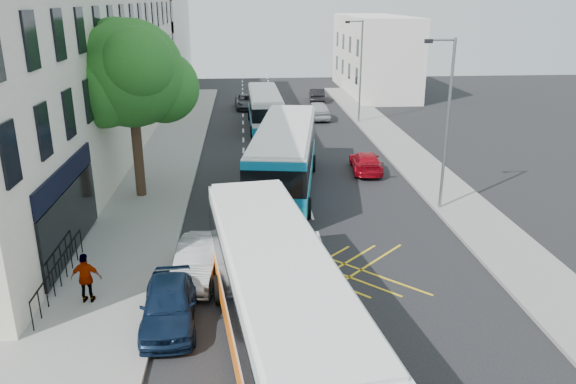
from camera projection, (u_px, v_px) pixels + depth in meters
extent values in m
plane|color=black|center=(362.00, 370.00, 15.63)|extent=(120.00, 120.00, 0.00)
cube|color=gray|center=(142.00, 196.00, 29.10)|extent=(5.00, 70.00, 0.15)
cube|color=gray|center=(442.00, 188.00, 30.29)|extent=(3.00, 70.00, 0.15)
cube|color=beige|center=(70.00, 53.00, 35.52)|extent=(8.00, 45.00, 13.00)
cube|color=black|center=(65.00, 176.00, 21.31)|extent=(0.12, 7.00, 0.90)
cube|color=black|center=(71.00, 220.00, 21.90)|extent=(0.12, 7.00, 2.60)
cube|color=silver|center=(148.00, 41.00, 64.73)|extent=(8.00, 20.00, 10.00)
cube|color=silver|center=(374.00, 54.00, 60.33)|extent=(6.00, 18.00, 8.00)
cylinder|color=#382619|center=(138.00, 154.00, 28.35)|extent=(0.50, 0.50, 4.40)
sphere|color=#1C5518|center=(131.00, 73.00, 27.04)|extent=(5.20, 5.20, 5.20)
sphere|color=#1C5518|center=(163.00, 87.00, 28.16)|extent=(3.60, 3.60, 3.60)
sphere|color=#1C5518|center=(104.00, 88.00, 26.58)|extent=(3.80, 3.80, 3.80)
sphere|color=#1C5518|center=(138.00, 64.00, 25.66)|extent=(3.40, 3.40, 3.40)
sphere|color=#1C5518|center=(116.00, 50.00, 27.68)|extent=(3.20, 3.20, 3.20)
cylinder|color=slate|center=(447.00, 127.00, 26.04)|extent=(0.14, 0.14, 8.00)
cylinder|color=slate|center=(442.00, 40.00, 24.71)|extent=(1.20, 0.10, 0.10)
cube|color=black|center=(429.00, 41.00, 24.68)|extent=(0.35, 0.15, 0.18)
cylinder|color=slate|center=(361.00, 72.00, 44.87)|extent=(0.14, 0.14, 8.00)
cylinder|color=slate|center=(355.00, 21.00, 43.54)|extent=(1.20, 0.10, 0.10)
cube|color=black|center=(348.00, 22.00, 43.51)|extent=(0.35, 0.15, 0.18)
cube|color=silver|center=(277.00, 298.00, 15.76)|extent=(4.34, 12.27, 2.89)
cube|color=silver|center=(277.00, 250.00, 15.26)|extent=(4.09, 12.00, 0.13)
cube|color=black|center=(277.00, 285.00, 15.62)|extent=(4.40, 12.33, 1.20)
cube|color=orange|center=(277.00, 329.00, 16.09)|extent=(4.39, 12.32, 0.82)
cylinder|color=black|center=(219.00, 290.00, 18.94)|extent=(0.44, 1.01, 0.98)
cylinder|color=black|center=(297.00, 281.00, 19.49)|extent=(0.44, 1.01, 0.98)
cube|color=silver|center=(285.00, 156.00, 29.78)|extent=(4.62, 12.56, 2.96)
cube|color=silver|center=(285.00, 127.00, 29.28)|extent=(4.36, 12.28, 0.13)
cube|color=black|center=(285.00, 148.00, 29.65)|extent=(4.69, 12.62, 1.23)
cube|color=#0C8497|center=(285.00, 174.00, 30.12)|extent=(4.67, 12.61, 0.84)
cube|color=#0C6FA0|center=(274.00, 193.00, 24.02)|extent=(2.81, 0.53, 2.79)
cube|color=#FF0C0C|center=(248.00, 209.00, 24.35)|extent=(0.26, 0.10, 0.25)
cube|color=#FF0C0C|center=(300.00, 211.00, 24.19)|extent=(0.26, 0.10, 0.25)
cylinder|color=black|center=(266.00, 162.00, 33.48)|extent=(0.46, 1.04, 1.00)
cylinder|color=black|center=(313.00, 163.00, 33.29)|extent=(0.46, 1.04, 1.00)
cylinder|color=black|center=(249.00, 206.00, 26.44)|extent=(0.46, 1.04, 1.00)
cylinder|color=black|center=(308.00, 208.00, 26.25)|extent=(0.46, 1.04, 1.00)
cube|color=silver|center=(265.00, 108.00, 44.41)|extent=(2.45, 10.14, 2.43)
cube|color=silver|center=(265.00, 92.00, 44.00)|extent=(2.26, 9.93, 0.11)
cube|color=black|center=(265.00, 103.00, 44.30)|extent=(2.51, 10.20, 1.01)
cube|color=#0D73A1|center=(265.00, 118.00, 44.69)|extent=(2.50, 10.19, 0.69)
cube|color=white|center=(269.00, 121.00, 39.68)|extent=(2.34, 0.14, 2.30)
cube|color=#FF0C0C|center=(256.00, 130.00, 39.81)|extent=(0.25, 0.06, 0.25)
cube|color=#FF0C0C|center=(281.00, 129.00, 39.97)|extent=(0.25, 0.06, 0.25)
cylinder|color=black|center=(250.00, 115.00, 47.27)|extent=(0.27, 0.83, 0.83)
cylinder|color=black|center=(277.00, 115.00, 47.48)|extent=(0.27, 0.83, 0.83)
cylinder|color=black|center=(252.00, 132.00, 41.49)|extent=(0.27, 0.83, 0.83)
cylinder|color=black|center=(283.00, 131.00, 41.69)|extent=(0.27, 0.83, 0.83)
imported|color=#0D1D37|center=(169.00, 303.00, 17.66)|extent=(1.90, 4.28, 1.43)
imported|color=#96999D|center=(199.00, 260.00, 20.60)|extent=(1.95, 4.33, 1.38)
imported|color=#A10613|center=(366.00, 162.00, 33.24)|extent=(2.00, 4.22, 1.19)
imported|color=#38393F|center=(247.00, 102.00, 52.16)|extent=(2.25, 4.58, 1.25)
imported|color=#B1B4B9|center=(318.00, 110.00, 47.67)|extent=(1.90, 4.46, 1.50)
imported|color=black|center=(317.00, 95.00, 55.81)|extent=(1.70, 4.09, 1.31)
imported|color=gray|center=(86.00, 278.00, 18.59)|extent=(1.04, 0.48, 1.74)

